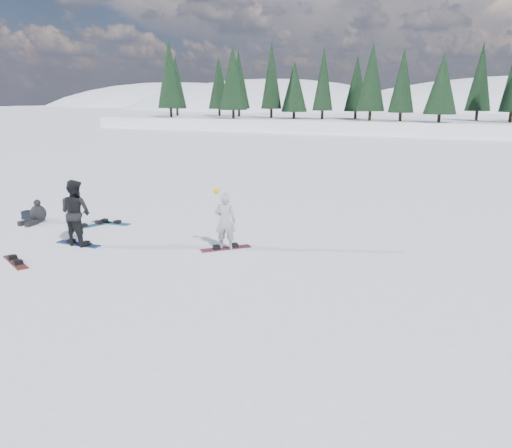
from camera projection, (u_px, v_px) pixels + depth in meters
The scene contains 11 objects.
ground at pixel (176, 260), 13.57m from camera, with size 420.00×420.00×0.00m, color white.
alpine_backdrop at pixel (430, 147), 188.42m from camera, with size 412.50×227.00×53.20m.
snowboarder_woman at pixel (225, 221), 14.40m from camera, with size 0.70×0.55×1.82m.
snowboarder_man at pixel (76, 213), 14.80m from camera, with size 0.96×0.75×1.98m, color black.
seated_rider at pixel (37, 214), 17.59m from camera, with size 0.59×0.97×0.82m.
gear_bag at pixel (29, 215), 18.14m from camera, with size 0.45×0.30×0.30m, color black.
snowboard_woman at pixel (226, 248), 14.61m from camera, with size 1.50×0.28×0.03m, color maroon.
snowboard_man at pixel (78, 244), 15.04m from camera, with size 1.50×0.28×0.03m, color navy.
snowboard_loose_c at pixel (111, 223), 17.56m from camera, with size 1.50×0.28×0.03m, color teal.
snowboard_loose_a at pixel (91, 226), 17.20m from camera, with size 1.50×0.28×0.03m, color #155378.
snowboard_loose_b at pixel (15, 262), 13.39m from camera, with size 1.50×0.28×0.03m, color maroon.
Camera 1 is at (7.36, -10.83, 4.31)m, focal length 35.00 mm.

